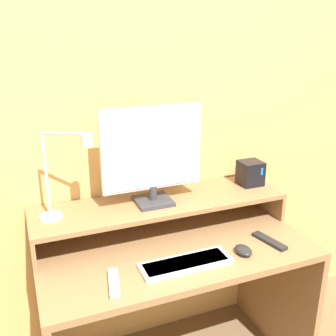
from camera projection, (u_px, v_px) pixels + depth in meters
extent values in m
cube|color=#E5AD60|center=(146.00, 117.00, 1.90)|extent=(6.00, 0.05, 2.50)
cube|color=olive|center=(174.00, 247.00, 1.77)|extent=(1.20, 0.64, 0.03)
cube|color=olive|center=(275.00, 286.00, 2.10)|extent=(0.03, 0.64, 0.71)
cube|color=olive|center=(31.00, 240.00, 1.68)|extent=(0.02, 0.32, 0.12)
cube|color=olive|center=(265.00, 198.00, 2.09)|extent=(0.02, 0.32, 0.12)
cube|color=olive|center=(161.00, 203.00, 1.86)|extent=(1.20, 0.32, 0.02)
cube|color=#38383D|center=(153.00, 201.00, 1.83)|extent=(0.16, 0.16, 0.02)
cylinder|color=#38383D|center=(153.00, 192.00, 1.82)|extent=(0.04, 0.04, 0.07)
cube|color=#B7B7BC|center=(152.00, 148.00, 1.75)|extent=(0.47, 0.02, 0.38)
cube|color=silver|center=(153.00, 149.00, 1.74)|extent=(0.45, 0.01, 0.36)
cylinder|color=silver|center=(51.00, 217.00, 1.69)|extent=(0.10, 0.10, 0.01)
cylinder|color=silver|center=(46.00, 176.00, 1.62)|extent=(0.01, 0.01, 0.36)
cylinder|color=silver|center=(64.00, 133.00, 1.56)|extent=(0.17, 0.09, 0.01)
cylinder|color=silver|center=(87.00, 140.00, 1.56)|extent=(0.05, 0.05, 0.05)
cube|color=black|center=(250.00, 173.00, 2.03)|extent=(0.12, 0.11, 0.13)
cube|color=#1972F2|center=(262.00, 172.00, 1.99)|extent=(0.01, 0.00, 0.04)
cube|color=white|center=(186.00, 263.00, 1.60)|extent=(0.38, 0.12, 0.02)
cube|color=silver|center=(186.00, 262.00, 1.60)|extent=(0.35, 0.10, 0.01)
ellipsoid|color=black|center=(243.00, 250.00, 1.69)|extent=(0.07, 0.09, 0.03)
cube|color=#99999E|center=(114.00, 283.00, 1.48)|extent=(0.07, 0.18, 0.02)
cube|color=black|center=(269.00, 241.00, 1.78)|extent=(0.08, 0.18, 0.02)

